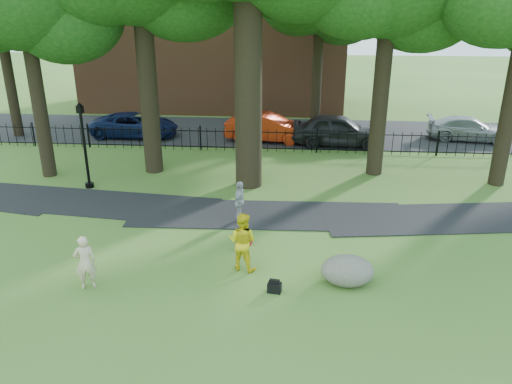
# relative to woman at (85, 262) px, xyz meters

# --- Properties ---
(ground) EXTENTS (120.00, 120.00, 0.00)m
(ground) POSITION_rel_woman_xyz_m (3.60, 1.39, -0.78)
(ground) COLOR #395E21
(ground) RESTS_ON ground
(footpath) EXTENTS (36.07, 3.85, 0.03)m
(footpath) POSITION_rel_woman_xyz_m (4.60, 5.29, -0.78)
(footpath) COLOR black
(footpath) RESTS_ON ground
(street) EXTENTS (80.00, 7.00, 0.02)m
(street) POSITION_rel_woman_xyz_m (3.60, 17.39, -0.78)
(street) COLOR black
(street) RESTS_ON ground
(iron_fence) EXTENTS (44.00, 0.04, 1.20)m
(iron_fence) POSITION_rel_woman_xyz_m (3.60, 13.39, -0.18)
(iron_fence) COLOR black
(iron_fence) RESTS_ON ground
(brick_building) EXTENTS (18.00, 8.00, 12.00)m
(brick_building) POSITION_rel_woman_xyz_m (-0.40, 25.39, 5.22)
(brick_building) COLOR brown
(brick_building) RESTS_ON ground
(woman) EXTENTS (0.67, 0.57, 1.56)m
(woman) POSITION_rel_woman_xyz_m (0.00, 0.00, 0.00)
(woman) COLOR beige
(woman) RESTS_ON ground
(man) EXTENTS (1.02, 0.90, 1.75)m
(man) POSITION_rel_woman_xyz_m (4.10, 1.39, 0.10)
(man) COLOR yellow
(man) RESTS_ON ground
(pedestrian) EXTENTS (0.50, 0.93, 1.52)m
(pedestrian) POSITION_rel_woman_xyz_m (3.65, 4.62, -0.02)
(pedestrian) COLOR #A2A2A6
(pedestrian) RESTS_ON ground
(boulder) EXTENTS (1.73, 1.49, 0.86)m
(boulder) POSITION_rel_woman_xyz_m (7.08, 0.85, -0.35)
(boulder) COLOR #625D52
(boulder) RESTS_ON ground
(lamppost) EXTENTS (0.35, 0.35, 3.57)m
(lamppost) POSITION_rel_woman_xyz_m (-3.02, 7.55, 0.97)
(lamppost) COLOR black
(lamppost) RESTS_ON ground
(backpack) EXTENTS (0.40, 0.28, 0.27)m
(backpack) POSITION_rel_woman_xyz_m (5.10, 0.19, -0.64)
(backpack) COLOR black
(backpack) RESTS_ON ground
(red_bag) EXTENTS (0.42, 0.31, 0.26)m
(red_bag) POSITION_rel_woman_xyz_m (4.03, 2.93, -0.65)
(red_bag) COLOR maroon
(red_bag) RESTS_ON ground
(red_sedan) EXTENTS (4.81, 2.20, 1.53)m
(red_sedan) POSITION_rel_woman_xyz_m (3.98, 15.44, -0.01)
(red_sedan) COLOR red
(red_sedan) RESTS_ON ground
(navy_van) EXTENTS (4.88, 2.28, 1.35)m
(navy_van) POSITION_rel_woman_xyz_m (-3.65, 15.79, -0.10)
(navy_van) COLOR #0C173C
(navy_van) RESTS_ON ground
(grey_car) EXTENTS (5.01, 2.27, 1.67)m
(grey_car) POSITION_rel_woman_xyz_m (7.79, 14.93, 0.06)
(grey_car) COLOR black
(grey_car) RESTS_ON ground
(silver_car) EXTENTS (4.65, 2.39, 1.29)m
(silver_car) POSITION_rel_woman_xyz_m (15.07, 16.54, -0.13)
(silver_car) COLOR gray
(silver_car) RESTS_ON ground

